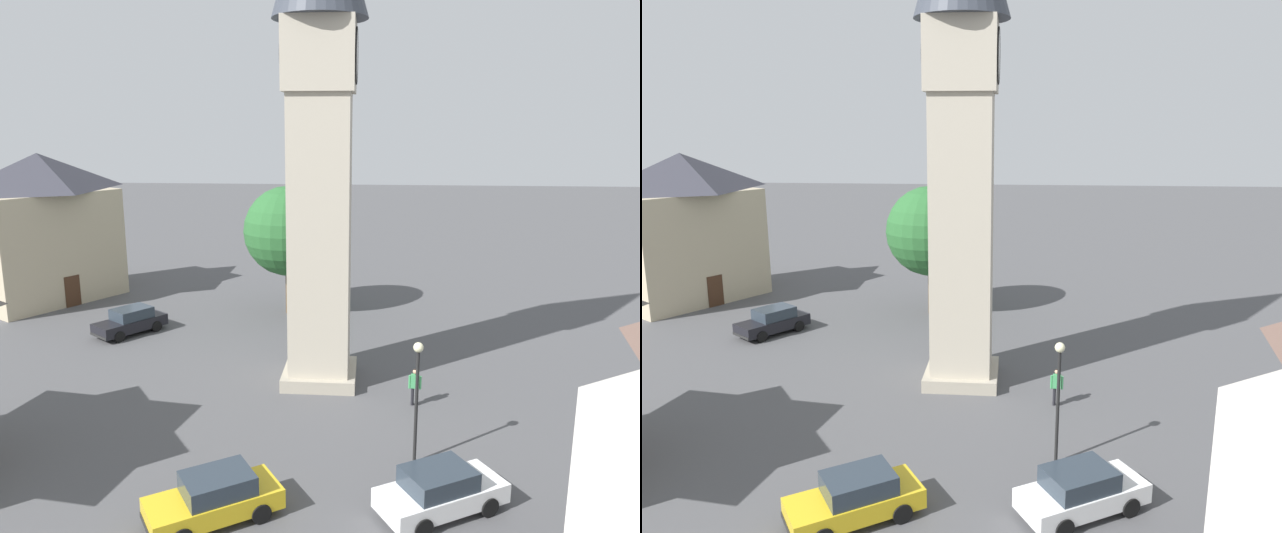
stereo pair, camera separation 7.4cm
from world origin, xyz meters
TOP-DOWN VIEW (x-y plane):
  - ground_plane at (0.00, 0.00)m, footprint 200.00×200.00m
  - clock_tower at (0.00, 0.00)m, footprint 4.14×4.14m
  - car_blue_kerb at (-10.03, -4.65)m, footprint 3.51×4.42m
  - car_silver_kerb at (5.80, 11.63)m, footprint 4.33×3.79m
  - car_red_corner at (-11.00, 2.32)m, footprint 3.66×4.38m
  - pedestrian at (-2.39, -4.34)m, footprint 0.26×0.56m
  - tree at (10.71, 2.92)m, footprint 5.69×5.69m
  - building_shop_left at (12.42, 20.07)m, footprint 11.16×10.05m
  - lamp_post at (-7.11, -4.04)m, footprint 0.36×0.36m

SIDE VIEW (x-z plane):
  - ground_plane at x=0.00m, z-range 0.00..0.00m
  - car_blue_kerb at x=-10.03m, z-range 0.00..1.53m
  - car_silver_kerb at x=5.80m, z-range 0.00..1.53m
  - car_red_corner at x=-11.00m, z-range 0.00..1.53m
  - pedestrian at x=-2.39m, z-range 0.16..1.86m
  - lamp_post at x=-7.11m, z-range 0.82..5.41m
  - building_shop_left at x=12.42m, z-range 0.09..10.23m
  - tree at x=10.71m, z-range 1.26..9.51m
  - clock_tower at x=0.00m, z-range 2.04..25.58m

